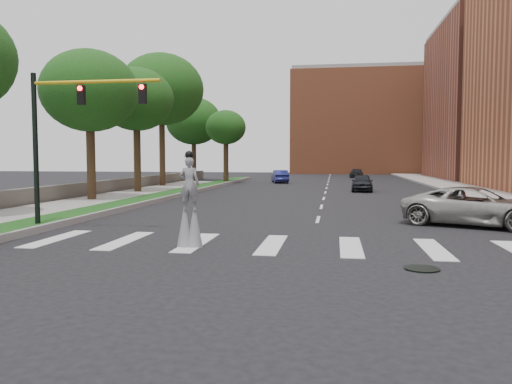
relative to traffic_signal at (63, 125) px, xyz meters
name	(u,v)px	position (x,y,z in m)	size (l,w,h in m)	color
ground_plane	(309,252)	(9.78, -3.00, -4.15)	(160.00, 160.00, 0.00)	black
grass_median	(167,195)	(-1.72, 17.00, -4.03)	(2.00, 60.00, 0.25)	#144212
median_curb	(181,195)	(-0.67, 17.00, -4.01)	(0.20, 60.00, 0.28)	gray
sidewalk_left	(54,208)	(-4.72, 7.00, -4.06)	(4.00, 60.00, 0.18)	gray
sidewalk_right	(490,194)	(22.28, 22.00, -4.06)	(5.00, 90.00, 0.18)	gray
stone_wall	(109,187)	(-7.22, 19.00, -3.60)	(0.50, 56.00, 1.10)	#56514A
manhole	(422,269)	(12.78, -5.00, -4.13)	(0.90, 0.90, 0.04)	black
building_far	(502,102)	(31.78, 51.00, 5.85)	(16.00, 22.00, 20.00)	brown
building_backdrop	(364,124)	(15.78, 75.00, 4.85)	(26.00, 14.00, 18.00)	#B75F39
traffic_signal	(63,125)	(0.00, 0.00, 0.00)	(5.30, 0.23, 6.20)	black
stilt_performer	(190,209)	(5.92, -2.80, -2.91)	(0.84, 0.54, 3.10)	#342414
suv_crossing	(477,207)	(16.44, 3.82, -3.33)	(2.73, 5.93, 1.65)	#A4A29B
car_near	(362,183)	(12.83, 24.98, -3.41)	(1.74, 4.32, 1.47)	black
car_mid	(280,176)	(4.38, 38.01, -3.43)	(1.53, 4.39, 1.45)	navy
car_far	(356,173)	(13.56, 53.72, -3.53)	(1.73, 4.25, 1.23)	black
tree_2	(89,91)	(-5.15, 12.15, 2.98)	(6.20, 6.20, 9.80)	#342414
tree_3	(136,100)	(-5.03, 19.57, 3.27)	(5.86, 5.86, 9.96)	#342414
tree_4	(161,90)	(-5.97, 28.05, 5.21)	(8.07, 8.07, 12.81)	#342414
tree_5	(194,121)	(-6.49, 40.82, 3.10)	(6.75, 6.75, 10.15)	#342414
tree_6	(226,128)	(-1.37, 35.72, 1.95)	(4.43, 4.43, 8.06)	#342414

